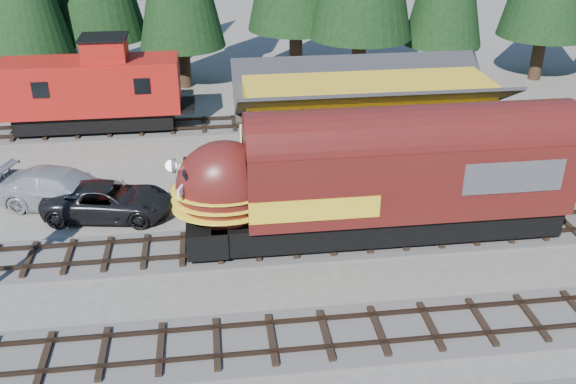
{
  "coord_description": "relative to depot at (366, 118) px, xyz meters",
  "views": [
    {
      "loc": [
        -7.57,
        -18.47,
        13.98
      ],
      "look_at": [
        -4.69,
        4.0,
        2.44
      ],
      "focal_mm": 40.0,
      "sensor_mm": 36.0,
      "label": 1
    }
  ],
  "objects": [
    {
      "name": "track_spur",
      "position": [
        -10.0,
        7.5,
        -2.9
      ],
      "size": [
        32.0,
        3.2,
        0.33
      ],
      "color": "#4C4947",
      "rests_on": "ground"
    },
    {
      "name": "pickup_truck_b",
      "position": [
        -14.37,
        -1.93,
        -2.07
      ],
      "size": [
        6.63,
        4.32,
        1.79
      ],
      "primitive_type": "imported",
      "rotation": [
        0.0,
        0.0,
        1.25
      ],
      "color": "#B1B3B9",
      "rests_on": "ground"
    },
    {
      "name": "caboose",
      "position": [
        -14.15,
        7.5,
        -0.4
      ],
      "size": [
        9.93,
        2.88,
        5.16
      ],
      "color": "black",
      "rests_on": "ground"
    },
    {
      "name": "pickup_truck_a",
      "position": [
        -12.27,
        -3.07,
        -2.18
      ],
      "size": [
        5.94,
        3.4,
        1.56
      ],
      "primitive_type": "imported",
      "rotation": [
        0.0,
        0.0,
        1.42
      ],
      "color": "black",
      "rests_on": "ground"
    },
    {
      "name": "locomotive",
      "position": [
        -1.5,
        -6.5,
        -0.41
      ],
      "size": [
        16.09,
        3.2,
        4.37
      ],
      "color": "black",
      "rests_on": "ground"
    },
    {
      "name": "ground",
      "position": [
        0.0,
        -10.5,
        -2.96
      ],
      "size": [
        120.0,
        120.0,
        0.0
      ],
      "primitive_type": "plane",
      "color": "#6B665B",
      "rests_on": "ground"
    },
    {
      "name": "depot",
      "position": [
        0.0,
        0.0,
        0.0
      ],
      "size": [
        12.8,
        7.0,
        5.3
      ],
      "color": "gold",
      "rests_on": "ground"
    }
  ]
}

